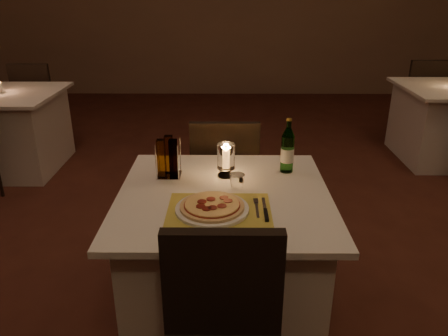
{
  "coord_description": "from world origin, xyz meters",
  "views": [
    {
      "loc": [
        -0.12,
        -2.1,
        1.64
      ],
      "look_at": [
        -0.13,
        -0.23,
        0.86
      ],
      "focal_mm": 35.0,
      "sensor_mm": 36.0,
      "label": 1
    }
  ],
  "objects_px": {
    "main_table": "(224,258)",
    "plate": "(212,209)",
    "chair_far": "(225,171)",
    "tumbler": "(237,182)",
    "water_bottle": "(287,151)",
    "neighbor_table_right": "(448,123)",
    "neighbor_table_left": "(9,131)",
    "hurricane_candle": "(226,157)",
    "pizza": "(212,206)"
  },
  "relations": [
    {
      "from": "tumbler",
      "to": "neighbor_table_left",
      "type": "height_order",
      "value": "tumbler"
    },
    {
      "from": "main_table",
      "to": "neighbor_table_left",
      "type": "relative_size",
      "value": 1.0
    },
    {
      "from": "pizza",
      "to": "neighbor_table_right",
      "type": "height_order",
      "value": "pizza"
    },
    {
      "from": "water_bottle",
      "to": "neighbor_table_left",
      "type": "distance_m",
      "value": 3.03
    },
    {
      "from": "main_table",
      "to": "chair_far",
      "type": "height_order",
      "value": "chair_far"
    },
    {
      "from": "main_table",
      "to": "tumbler",
      "type": "xyz_separation_m",
      "value": [
        0.06,
        0.05,
        0.4
      ]
    },
    {
      "from": "hurricane_candle",
      "to": "chair_far",
      "type": "bearing_deg",
      "value": 90.99
    },
    {
      "from": "chair_far",
      "to": "plate",
      "type": "bearing_deg",
      "value": -93.2
    },
    {
      "from": "pizza",
      "to": "water_bottle",
      "type": "distance_m",
      "value": 0.59
    },
    {
      "from": "tumbler",
      "to": "water_bottle",
      "type": "height_order",
      "value": "water_bottle"
    },
    {
      "from": "hurricane_candle",
      "to": "neighbor_table_right",
      "type": "xyz_separation_m",
      "value": [
        2.22,
        2.15,
        -0.47
      ]
    },
    {
      "from": "hurricane_candle",
      "to": "neighbor_table_left",
      "type": "xyz_separation_m",
      "value": [
        -2.06,
        1.87,
        -0.47
      ]
    },
    {
      "from": "neighbor_table_right",
      "to": "plate",
      "type": "bearing_deg",
      "value": -131.98
    },
    {
      "from": "chair_far",
      "to": "tumbler",
      "type": "relative_size",
      "value": 12.05
    },
    {
      "from": "plate",
      "to": "tumbler",
      "type": "xyz_separation_m",
      "value": [
        0.11,
        0.23,
        0.03
      ]
    },
    {
      "from": "main_table",
      "to": "chair_far",
      "type": "bearing_deg",
      "value": 90.0
    },
    {
      "from": "plate",
      "to": "neighbor_table_right",
      "type": "xyz_separation_m",
      "value": [
        2.28,
        2.53,
        -0.38
      ]
    },
    {
      "from": "main_table",
      "to": "hurricane_candle",
      "type": "bearing_deg",
      "value": 87.49
    },
    {
      "from": "tumbler",
      "to": "chair_far",
      "type": "bearing_deg",
      "value": 95.38
    },
    {
      "from": "chair_far",
      "to": "neighbor_table_right",
      "type": "height_order",
      "value": "chair_far"
    },
    {
      "from": "pizza",
      "to": "tumbler",
      "type": "xyz_separation_m",
      "value": [
        0.11,
        0.23,
        0.01
      ]
    },
    {
      "from": "main_table",
      "to": "plate",
      "type": "bearing_deg",
      "value": -105.52
    },
    {
      "from": "main_table",
      "to": "chair_far",
      "type": "relative_size",
      "value": 1.11
    },
    {
      "from": "neighbor_table_right",
      "to": "neighbor_table_left",
      "type": "bearing_deg",
      "value": -176.35
    },
    {
      "from": "plate",
      "to": "hurricane_candle",
      "type": "distance_m",
      "value": 0.4
    },
    {
      "from": "main_table",
      "to": "pizza",
      "type": "height_order",
      "value": "pizza"
    },
    {
      "from": "main_table",
      "to": "neighbor_table_right",
      "type": "distance_m",
      "value": 3.24
    },
    {
      "from": "chair_far",
      "to": "tumbler",
      "type": "height_order",
      "value": "chair_far"
    },
    {
      "from": "tumbler",
      "to": "water_bottle",
      "type": "distance_m",
      "value": 0.35
    },
    {
      "from": "neighbor_table_left",
      "to": "neighbor_table_right",
      "type": "xyz_separation_m",
      "value": [
        4.28,
        0.27,
        0.0
      ]
    },
    {
      "from": "main_table",
      "to": "hurricane_candle",
      "type": "relative_size",
      "value": 5.77
    },
    {
      "from": "main_table",
      "to": "plate",
      "type": "relative_size",
      "value": 3.12
    },
    {
      "from": "plate",
      "to": "water_bottle",
      "type": "distance_m",
      "value": 0.59
    },
    {
      "from": "plate",
      "to": "hurricane_candle",
      "type": "bearing_deg",
      "value": 81.25
    },
    {
      "from": "neighbor_table_left",
      "to": "hurricane_candle",
      "type": "bearing_deg",
      "value": -42.28
    },
    {
      "from": "hurricane_candle",
      "to": "neighbor_table_left",
      "type": "distance_m",
      "value": 2.82
    },
    {
      "from": "plate",
      "to": "tumbler",
      "type": "height_order",
      "value": "tumbler"
    },
    {
      "from": "hurricane_candle",
      "to": "plate",
      "type": "bearing_deg",
      "value": -98.75
    },
    {
      "from": "main_table",
      "to": "tumbler",
      "type": "bearing_deg",
      "value": 37.82
    },
    {
      "from": "plate",
      "to": "water_bottle",
      "type": "height_order",
      "value": "water_bottle"
    },
    {
      "from": "plate",
      "to": "pizza",
      "type": "bearing_deg",
      "value": -6.17
    },
    {
      "from": "chair_far",
      "to": "pizza",
      "type": "xyz_separation_m",
      "value": [
        -0.05,
        -0.89,
        0.22
      ]
    },
    {
      "from": "pizza",
      "to": "tumbler",
      "type": "relative_size",
      "value": 3.75
    },
    {
      "from": "pizza",
      "to": "neighbor_table_right",
      "type": "distance_m",
      "value": 3.42
    },
    {
      "from": "plate",
      "to": "neighbor_table_right",
      "type": "relative_size",
      "value": 0.32
    },
    {
      "from": "main_table",
      "to": "neighbor_table_left",
      "type": "distance_m",
      "value": 2.92
    },
    {
      "from": "chair_far",
      "to": "pizza",
      "type": "height_order",
      "value": "chair_far"
    },
    {
      "from": "plate",
      "to": "tumbler",
      "type": "bearing_deg",
      "value": 63.77
    },
    {
      "from": "tumbler",
      "to": "hurricane_candle",
      "type": "relative_size",
      "value": 0.43
    },
    {
      "from": "chair_far",
      "to": "water_bottle",
      "type": "xyz_separation_m",
      "value": [
        0.33,
        -0.45,
        0.31
      ]
    }
  ]
}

